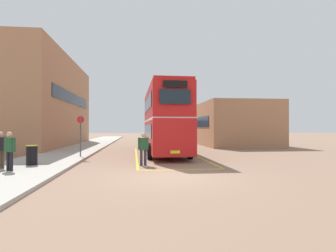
{
  "coord_description": "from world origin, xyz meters",
  "views": [
    {
      "loc": [
        -1.34,
        -10.64,
        1.94
      ],
      "look_at": [
        1.03,
        10.82,
        2.06
      ],
      "focal_mm": 28.87,
      "sensor_mm": 36.0,
      "label": 1
    }
  ],
  "objects": [
    {
      "name": "depot_building_right",
      "position": [
        9.12,
        20.23,
        2.32
      ],
      "size": [
        7.31,
        13.9,
        4.64
      ],
      "color": "#AD7A56",
      "rests_on": "ground"
    },
    {
      "name": "pedestrian_waiting_far",
      "position": [
        -6.67,
        1.26,
        1.07
      ],
      "size": [
        0.5,
        0.44,
        1.62
      ],
      "color": "black",
      "rests_on": "sidewalk_left"
    },
    {
      "name": "pedestrian_waiting_near",
      "position": [
        -7.32,
        1.88,
        1.07
      ],
      "size": [
        0.34,
        0.53,
        1.62
      ],
      "color": "#473828",
      "rests_on": "sidewalk_left"
    },
    {
      "name": "single_deck_bus",
      "position": [
        3.27,
        29.87,
        1.64
      ],
      "size": [
        3.01,
        9.41,
        3.02
      ],
      "color": "black",
      "rests_on": "ground"
    },
    {
      "name": "bus_stop_sign",
      "position": [
        -4.93,
        6.72,
        1.66
      ],
      "size": [
        0.44,
        0.12,
        2.52
      ],
      "color": "#4C4C51",
      "rests_on": "sidewalk_left"
    },
    {
      "name": "ground_plane",
      "position": [
        0.0,
        14.4,
        0.0
      ],
      "size": [
        135.6,
        135.6,
        0.0
      ],
      "primitive_type": "plane",
      "color": "#846651"
    },
    {
      "name": "litter_bin",
      "position": [
        -6.44,
        2.99,
        0.62
      ],
      "size": [
        0.54,
        0.54,
        0.95
      ],
      "color": "black",
      "rests_on": "sidewalk_left"
    },
    {
      "name": "pedestrian_boarding",
      "position": [
        -1.09,
        3.13,
        0.97
      ],
      "size": [
        0.54,
        0.36,
        1.67
      ],
      "color": "#2D2D38",
      "rests_on": "ground"
    },
    {
      "name": "double_decker_bus",
      "position": [
        0.54,
        9.03,
        2.51
      ],
      "size": [
        2.89,
        10.82,
        4.75
      ],
      "color": "black",
      "rests_on": "ground"
    },
    {
      "name": "brick_building_left",
      "position": [
        -11.01,
        18.32,
        4.48
      ],
      "size": [
        5.88,
        18.37,
        8.97
      ],
      "color": "#AD7A56",
      "rests_on": "ground"
    },
    {
      "name": "bay_marking_yellow",
      "position": [
        0.55,
        7.07,
        0.0
      ],
      "size": [
        4.34,
        12.84,
        0.01
      ],
      "color": "gold",
      "rests_on": "ground"
    },
    {
      "name": "sidewalk_left",
      "position": [
        -6.5,
        16.8,
        0.07
      ],
      "size": [
        4.0,
        57.6,
        0.14
      ],
      "primitive_type": "cube",
      "color": "#A39E93",
      "rests_on": "ground"
    }
  ]
}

